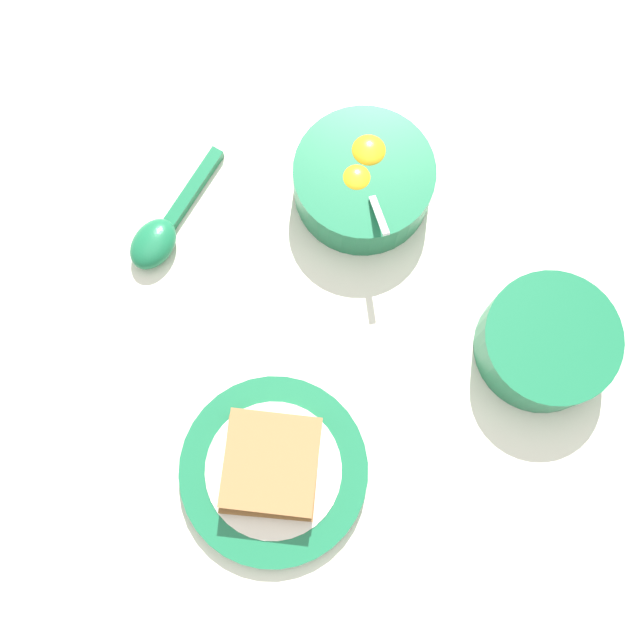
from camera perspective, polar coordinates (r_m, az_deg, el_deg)
ground_plane at (r=0.77m, az=4.00°, el=-2.73°), size 3.00×3.00×0.00m
egg_bowl at (r=0.80m, az=3.32°, el=10.58°), size 0.15×0.15×0.08m
toast_plate at (r=0.75m, az=-3.54°, el=-11.36°), size 0.19×0.19×0.02m
toast_sandwich at (r=0.73m, az=-3.76°, el=-10.98°), size 0.13×0.13×0.03m
soup_spoon at (r=0.81m, az=-12.00°, el=6.53°), size 0.08×0.16×0.03m
congee_bowl at (r=0.78m, az=16.91°, el=-1.63°), size 0.13×0.13×0.06m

